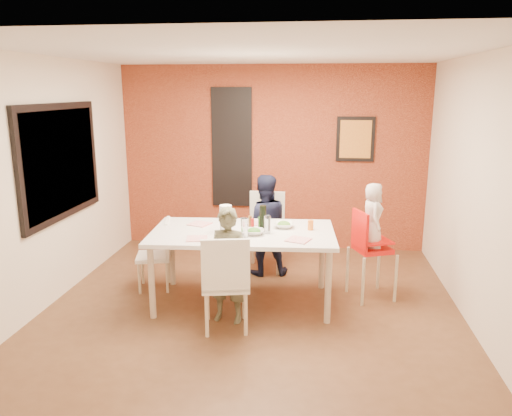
# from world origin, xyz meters

# --- Properties ---
(ground) EXTENTS (4.50, 4.50, 0.00)m
(ground) POSITION_xyz_m (0.00, 0.00, 0.00)
(ground) COLOR brown
(ground) RESTS_ON ground
(ceiling) EXTENTS (4.50, 4.50, 0.02)m
(ceiling) POSITION_xyz_m (0.00, 0.00, 2.70)
(ceiling) COLOR silver
(ceiling) RESTS_ON wall_back
(wall_back) EXTENTS (4.50, 0.02, 2.70)m
(wall_back) POSITION_xyz_m (0.00, 2.25, 1.35)
(wall_back) COLOR beige
(wall_back) RESTS_ON ground
(wall_front) EXTENTS (4.50, 0.02, 2.70)m
(wall_front) POSITION_xyz_m (0.00, -2.25, 1.35)
(wall_front) COLOR beige
(wall_front) RESTS_ON ground
(wall_left) EXTENTS (0.02, 4.50, 2.70)m
(wall_left) POSITION_xyz_m (-2.25, 0.00, 1.35)
(wall_left) COLOR beige
(wall_left) RESTS_ON ground
(wall_right) EXTENTS (0.02, 4.50, 2.70)m
(wall_right) POSITION_xyz_m (2.25, 0.00, 1.35)
(wall_right) COLOR beige
(wall_right) RESTS_ON ground
(brick_accent_wall) EXTENTS (4.50, 0.02, 2.70)m
(brick_accent_wall) POSITION_xyz_m (0.00, 2.23, 1.35)
(brick_accent_wall) COLOR maroon
(brick_accent_wall) RESTS_ON ground
(picture_window_frame) EXTENTS (0.05, 1.70, 1.30)m
(picture_window_frame) POSITION_xyz_m (-2.22, 0.20, 1.55)
(picture_window_frame) COLOR black
(picture_window_frame) RESTS_ON wall_left
(picture_window_pane) EXTENTS (0.02, 1.55, 1.15)m
(picture_window_pane) POSITION_xyz_m (-2.21, 0.20, 1.55)
(picture_window_pane) COLOR black
(picture_window_pane) RESTS_ON wall_left
(glassblock_strip) EXTENTS (0.55, 0.03, 1.70)m
(glassblock_strip) POSITION_xyz_m (-0.60, 2.21, 1.50)
(glassblock_strip) COLOR silver
(glassblock_strip) RESTS_ON wall_back
(glassblock_surround) EXTENTS (0.60, 0.03, 1.76)m
(glassblock_surround) POSITION_xyz_m (-0.60, 2.21, 1.50)
(glassblock_surround) COLOR black
(glassblock_surround) RESTS_ON wall_back
(art_print_frame) EXTENTS (0.54, 0.03, 0.64)m
(art_print_frame) POSITION_xyz_m (1.20, 2.21, 1.65)
(art_print_frame) COLOR black
(art_print_frame) RESTS_ON wall_back
(art_print_canvas) EXTENTS (0.44, 0.01, 0.54)m
(art_print_canvas) POSITION_xyz_m (1.20, 2.19, 1.65)
(art_print_canvas) COLOR gold
(art_print_canvas) RESTS_ON wall_back
(dining_table) EXTENTS (2.06, 1.23, 0.83)m
(dining_table) POSITION_xyz_m (-0.12, 0.10, 0.76)
(dining_table) COLOR white
(dining_table) RESTS_ON ground
(chair_near) EXTENTS (0.54, 0.54, 0.99)m
(chair_near) POSITION_xyz_m (-0.18, -0.62, 0.55)
(chair_near) COLOR white
(chair_near) RESTS_ON ground
(chair_far) EXTENTS (0.48, 0.48, 1.02)m
(chair_far) POSITION_xyz_m (0.01, 1.28, 0.57)
(chair_far) COLOR silver
(chair_far) RESTS_ON ground
(chair_left) EXTENTS (0.47, 0.47, 0.85)m
(chair_left) POSITION_xyz_m (-1.17, 0.39, 0.47)
(chair_left) COLOR white
(chair_left) RESTS_ON ground
(high_chair) EXTENTS (0.56, 0.56, 1.03)m
(high_chair) POSITION_xyz_m (1.27, 0.41, 0.62)
(high_chair) COLOR red
(high_chair) RESTS_ON ground
(child_near) EXTENTS (0.48, 0.35, 1.20)m
(child_near) POSITION_xyz_m (-0.20, -0.37, 0.60)
(child_near) COLOR #51503A
(child_near) RESTS_ON ground
(child_far) EXTENTS (0.72, 0.61, 1.31)m
(child_far) POSITION_xyz_m (0.01, 1.03, 0.65)
(child_far) COLOR black
(child_far) RESTS_ON ground
(toddler) EXTENTS (0.26, 0.38, 0.73)m
(toddler) POSITION_xyz_m (1.30, 0.43, 0.97)
(toddler) COLOR beige
(toddler) RESTS_ON high_chair
(plate_near_left) EXTENTS (0.25, 0.25, 0.01)m
(plate_near_left) POSITION_xyz_m (-0.55, -0.25, 0.84)
(plate_near_left) COLOR white
(plate_near_left) RESTS_ON dining_table
(plate_far_mid) EXTENTS (0.24, 0.24, 0.01)m
(plate_far_mid) POSITION_xyz_m (-0.09, 0.41, 0.84)
(plate_far_mid) COLOR silver
(plate_far_mid) RESTS_ON dining_table
(plate_near_right) EXTENTS (0.29, 0.29, 0.01)m
(plate_near_right) POSITION_xyz_m (0.50, -0.17, 0.84)
(plate_near_right) COLOR white
(plate_near_right) RESTS_ON dining_table
(plate_far_left) EXTENTS (0.28, 0.28, 0.01)m
(plate_far_left) POSITION_xyz_m (-0.66, 0.32, 0.84)
(plate_far_left) COLOR white
(plate_far_left) RESTS_ON dining_table
(salad_bowl_a) EXTENTS (0.24, 0.24, 0.05)m
(salad_bowl_a) POSITION_xyz_m (0.02, -0.01, 0.86)
(salad_bowl_a) COLOR silver
(salad_bowl_a) RESTS_ON dining_table
(salad_bowl_b) EXTENTS (0.24, 0.24, 0.06)m
(salad_bowl_b) POSITION_xyz_m (0.32, 0.30, 0.86)
(salad_bowl_b) COLOR white
(salad_bowl_b) RESTS_ON dining_table
(wine_bottle) EXTENTS (0.07, 0.07, 0.28)m
(wine_bottle) POSITION_xyz_m (0.09, 0.17, 0.97)
(wine_bottle) COLOR black
(wine_bottle) RESTS_ON dining_table
(wine_glass_a) EXTENTS (0.07, 0.07, 0.21)m
(wine_glass_a) POSITION_xyz_m (-0.07, -0.15, 0.94)
(wine_glass_a) COLOR white
(wine_glass_a) RESTS_ON dining_table
(wine_glass_b) EXTENTS (0.07, 0.07, 0.20)m
(wine_glass_b) POSITION_xyz_m (0.15, 0.06, 0.93)
(wine_glass_b) COLOR silver
(wine_glass_b) RESTS_ON dining_table
(paper_towel_roll) EXTENTS (0.13, 0.13, 0.30)m
(paper_towel_roll) POSITION_xyz_m (-0.30, 0.06, 0.98)
(paper_towel_roll) COLOR white
(paper_towel_roll) RESTS_ON dining_table
(condiment_red) EXTENTS (0.04, 0.04, 0.14)m
(condiment_red) POSITION_xyz_m (-0.02, 0.14, 0.90)
(condiment_red) COLOR red
(condiment_red) RESTS_ON dining_table
(condiment_green) EXTENTS (0.04, 0.04, 0.15)m
(condiment_green) POSITION_xyz_m (0.06, 0.17, 0.91)
(condiment_green) COLOR #2B7527
(condiment_green) RESTS_ON dining_table
(condiment_brown) EXTENTS (0.04, 0.04, 0.15)m
(condiment_brown) POSITION_xyz_m (-0.05, 0.19, 0.91)
(condiment_brown) COLOR brown
(condiment_brown) RESTS_ON dining_table
(sippy_cup) EXTENTS (0.06, 0.06, 0.11)m
(sippy_cup) POSITION_xyz_m (0.61, 0.25, 0.89)
(sippy_cup) COLOR orange
(sippy_cup) RESTS_ON dining_table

